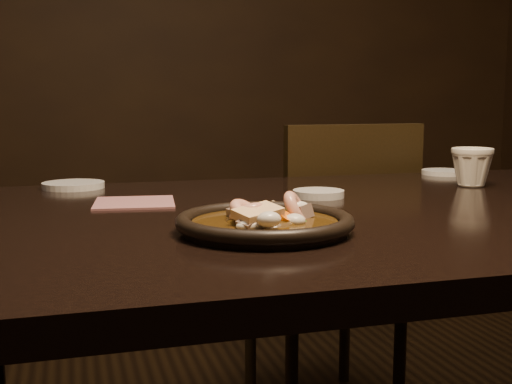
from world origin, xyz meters
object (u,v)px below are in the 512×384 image
object	(u,v)px
tea_cup	(472,166)
chair	(333,263)
table	(391,247)
plate	(265,223)

from	to	relation	value
tea_cup	chair	bearing A→B (deg)	104.33
table	plate	world-z (taller)	plate
table	tea_cup	size ratio (longest dim) A/B	18.00
table	chair	distance (m)	0.69
chair	tea_cup	distance (m)	0.57
plate	tea_cup	world-z (taller)	tea_cup
chair	plate	world-z (taller)	chair
table	tea_cup	xyz separation A→B (m)	(0.28, 0.18, 0.12)
table	tea_cup	bearing A→B (deg)	32.22
table	tea_cup	distance (m)	0.35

